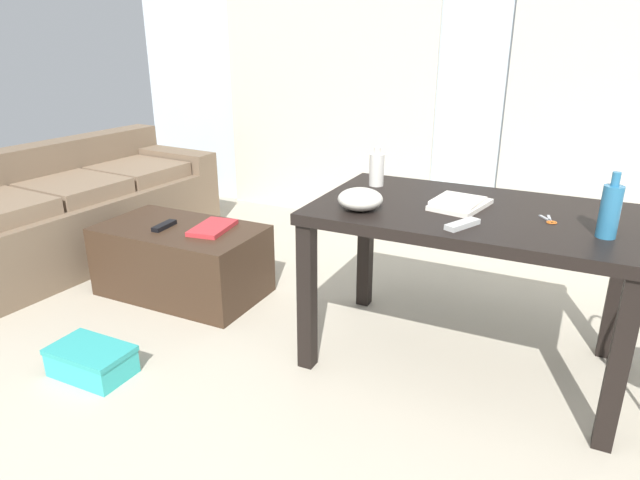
# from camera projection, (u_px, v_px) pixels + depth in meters

# --- Properties ---
(ground_plane) EXTENTS (7.76, 7.76, 0.00)m
(ground_plane) POSITION_uv_depth(u_px,v_px,m) (366.00, 352.00, 2.73)
(ground_plane) COLOR #B2A893
(wall_back) EXTENTS (5.99, 0.10, 2.43)m
(wall_back) POSITION_uv_depth(u_px,v_px,m) (475.00, 69.00, 4.00)
(wall_back) COLOR silver
(wall_back) RESTS_ON ground
(curtains) EXTENTS (4.09, 0.03, 2.05)m
(curtains) POSITION_uv_depth(u_px,v_px,m) (470.00, 97.00, 3.99)
(curtains) COLOR beige
(curtains) RESTS_ON ground
(couch) EXTENTS (0.98, 2.12, 0.74)m
(couch) POSITION_uv_depth(u_px,v_px,m) (69.00, 213.00, 3.82)
(couch) COLOR brown
(couch) RESTS_ON ground
(coffee_table) EXTENTS (0.94, 0.54, 0.41)m
(coffee_table) POSITION_uv_depth(u_px,v_px,m) (182.00, 260.00, 3.28)
(coffee_table) COLOR #382619
(coffee_table) RESTS_ON ground
(craft_table) EXTENTS (1.35, 0.81, 0.75)m
(craft_table) POSITION_uv_depth(u_px,v_px,m) (470.00, 231.00, 2.44)
(craft_table) COLOR black
(craft_table) RESTS_ON ground
(bottle_near) EXTENTS (0.07, 0.07, 0.25)m
(bottle_near) POSITION_uv_depth(u_px,v_px,m) (610.00, 211.00, 2.04)
(bottle_near) COLOR teal
(bottle_near) RESTS_ON craft_table
(bottle_far) EXTENTS (0.07, 0.07, 0.19)m
(bottle_far) POSITION_uv_depth(u_px,v_px,m) (377.00, 169.00, 2.74)
(bottle_far) COLOR beige
(bottle_far) RESTS_ON craft_table
(bowl) EXTENTS (0.19, 0.19, 0.09)m
(bowl) POSITION_uv_depth(u_px,v_px,m) (360.00, 199.00, 2.38)
(bowl) COLOR beige
(bowl) RESTS_ON craft_table
(book_stack) EXTENTS (0.24, 0.31, 0.03)m
(book_stack) POSITION_uv_depth(u_px,v_px,m) (460.00, 203.00, 2.43)
(book_stack) COLOR silver
(book_stack) RESTS_ON craft_table
(tv_remote_on_table) EXTENTS (0.11, 0.17, 0.02)m
(tv_remote_on_table) POSITION_uv_depth(u_px,v_px,m) (462.00, 224.00, 2.18)
(tv_remote_on_table) COLOR #B7B7B2
(tv_remote_on_table) RESTS_ON craft_table
(scissors) EXTENTS (0.08, 0.11, 0.00)m
(scissors) POSITION_uv_depth(u_px,v_px,m) (550.00, 220.00, 2.25)
(scissors) COLOR #9EA0A5
(scissors) RESTS_ON craft_table
(tv_remote_primary) EXTENTS (0.06, 0.18, 0.03)m
(tv_remote_primary) POSITION_uv_depth(u_px,v_px,m) (164.00, 226.00, 3.19)
(tv_remote_primary) COLOR black
(tv_remote_primary) RESTS_ON coffee_table
(magazine) EXTENTS (0.22, 0.32, 0.03)m
(magazine) POSITION_uv_depth(u_px,v_px,m) (213.00, 228.00, 3.16)
(magazine) COLOR red
(magazine) RESTS_ON coffee_table
(shoebox) EXTENTS (0.37, 0.23, 0.14)m
(shoebox) POSITION_uv_depth(u_px,v_px,m) (92.00, 361.00, 2.53)
(shoebox) COLOR #33B2AD
(shoebox) RESTS_ON ground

